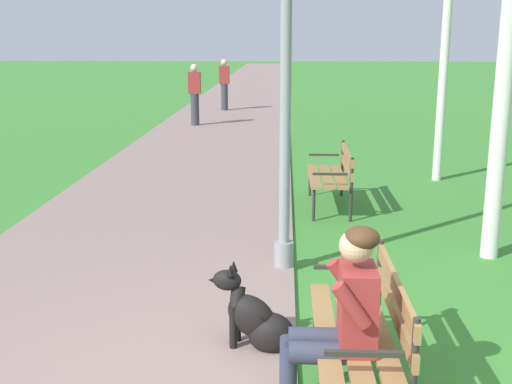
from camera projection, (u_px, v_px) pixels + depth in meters
paved_path at (246, 93)px, 27.15m from camera, size 3.51×60.00×0.04m
park_bench_near at (366, 320)px, 4.28m from camera, size 0.55×1.50×0.85m
park_bench_mid at (334, 172)px, 8.96m from camera, size 0.55×1.50×0.85m
person_seated_on_near_bench at (339, 315)px, 3.97m from camera, size 0.74×0.49×1.25m
dog_black at (257, 320)px, 4.88m from camera, size 0.83×0.35×0.71m
lamp_post_near at (286, 30)px, 6.11m from camera, size 0.24×0.24×4.67m
pedestrian_distant at (195, 95)px, 17.03m from camera, size 0.32×0.22×1.65m
pedestrian_further_distant at (224, 85)px, 20.55m from camera, size 0.32×0.22×1.65m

